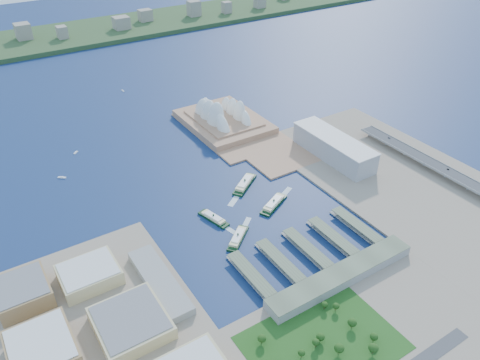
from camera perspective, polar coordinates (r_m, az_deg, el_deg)
ground at (r=635.15m, az=2.86°, el=-5.36°), size 3000.00×3000.00×0.00m
south_land at (r=528.28m, az=16.63°, el=-17.23°), size 720.00×180.00×3.00m
east_land at (r=749.80m, az=20.36°, el=-0.76°), size 240.00×500.00×3.00m
peninsula at (r=866.60m, az=-1.16°, el=6.34°), size 135.00×220.00×3.00m
far_shore at (r=1462.69m, az=-20.62°, el=16.06°), size 2200.00×260.00×12.00m
opera_house at (r=867.38m, az=-2.02°, el=8.60°), size 134.00×180.00×58.00m
toaster_building at (r=780.43m, az=11.34°, el=3.92°), size 45.00×155.00×35.00m
expressway at (r=785.37m, az=23.79°, el=0.69°), size 26.00×340.00×11.85m
west_buildings at (r=506.56m, az=-17.06°, el=-17.59°), size 200.00×280.00×27.00m
ferry_wharves at (r=594.94m, az=8.17°, el=-8.36°), size 184.00×90.00×9.30m
terminal_building at (r=562.11m, az=12.23°, el=-11.35°), size 200.00×28.00×12.00m
park at (r=498.19m, az=10.12°, el=-18.39°), size 150.00×110.00×16.00m
far_skyline at (r=1435.08m, az=-20.68°, el=17.15°), size 1900.00×140.00×55.00m
ferry_a at (r=639.39m, az=-3.26°, el=-4.53°), size 24.81×51.50×9.44m
ferry_b at (r=704.72m, az=0.59°, el=-0.29°), size 58.82×47.69×11.53m
ferry_c at (r=606.74m, az=-0.25°, el=-6.91°), size 48.93×43.32×9.88m
ferry_d at (r=665.38m, az=4.14°, el=-2.75°), size 57.83×38.53×10.84m
boat_a at (r=775.54m, az=-20.89°, el=0.31°), size 12.01×10.57×2.48m
boat_b at (r=836.62m, az=-19.39°, el=3.19°), size 8.97×8.85×2.52m
boat_c at (r=990.39m, az=-1.27°, el=10.00°), size 7.24×14.11×3.05m
boat_e at (r=1056.19m, az=-14.09°, el=10.52°), size 3.73×9.58×2.30m
car_b at (r=785.57m, az=24.02°, el=1.21°), size 1.30×3.73×1.23m
car_c at (r=843.39m, az=17.75°, el=4.90°), size 1.92×4.72×1.37m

